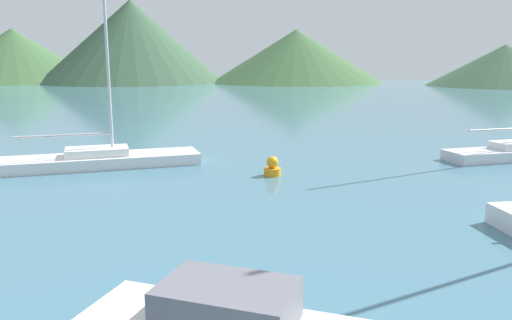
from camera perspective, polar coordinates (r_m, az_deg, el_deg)
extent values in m
cube|color=slate|center=(7.51, -3.28, -16.17)|extent=(2.16, 1.66, 0.62)
cube|color=white|center=(21.76, -17.65, -0.11)|extent=(8.43, 5.31, 0.47)
cube|color=white|center=(21.69, -17.71, 0.92)|extent=(2.87, 2.32, 0.33)
cylinder|color=#BCBCC1|center=(21.44, -16.86, 15.17)|extent=(0.12, 0.12, 10.99)
cylinder|color=#BCBCC1|center=(21.61, -21.15, 2.64)|extent=(3.46, 1.65, 0.10)
cylinder|color=#BCBCC1|center=(24.38, 25.87, 3.15)|extent=(2.70, 1.20, 0.10)
cylinder|color=orange|center=(19.15, 1.88, -1.35)|extent=(0.65, 0.65, 0.29)
sphere|color=orange|center=(19.07, 1.89, -0.25)|extent=(0.46, 0.46, 0.46)
cone|color=#3D6038|center=(115.53, -25.94, 10.71)|extent=(33.68, 33.68, 10.86)
cone|color=#38563D|center=(105.72, -14.04, 13.00)|extent=(36.75, 36.75, 16.25)
cone|color=#3D6038|center=(102.71, 4.59, 11.75)|extent=(34.56, 34.56, 10.52)
cone|color=#38563D|center=(97.83, 26.50, 9.66)|extent=(25.80, 25.80, 7.12)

